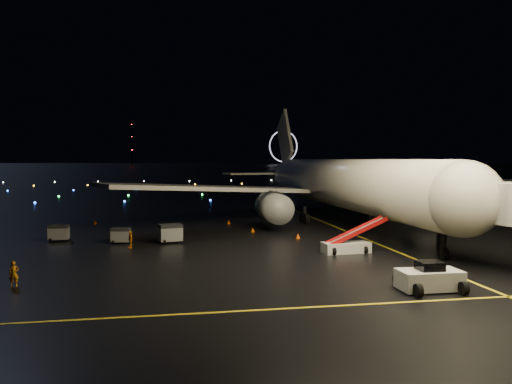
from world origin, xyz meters
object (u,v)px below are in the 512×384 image
(pushback_tug, at_px, (430,276))
(baggage_cart_0, at_px, (170,234))
(baggage_cart_1, at_px, (121,236))
(airliner, at_px, (332,157))
(crew_c, at_px, (130,239))
(crew_a, at_px, (14,274))
(baggage_cart_2, at_px, (59,233))
(belt_loader, at_px, (346,236))

(pushback_tug, xyz_separation_m, baggage_cart_0, (-15.92, 20.97, -0.00))
(pushback_tug, relative_size, baggage_cart_1, 2.20)
(airliner, distance_m, crew_c, 30.67)
(crew_a, distance_m, baggage_cart_2, 18.43)
(baggage_cart_0, bearing_deg, crew_c, -161.83)
(belt_loader, height_order, baggage_cart_0, belt_loader)
(airliner, height_order, pushback_tug, airliner)
(belt_loader, bearing_deg, crew_c, 158.79)
(airliner, distance_m, baggage_cart_1, 30.20)
(crew_a, xyz_separation_m, baggage_cart_1, (5.33, 15.92, -0.07))
(pushback_tug, xyz_separation_m, crew_c, (-19.60, 18.67, -0.12))
(baggage_cart_0, height_order, baggage_cart_2, baggage_cart_0)
(baggage_cart_2, bearing_deg, belt_loader, -23.23)
(crew_c, xyz_separation_m, baggage_cart_0, (3.67, 2.30, 0.12))
(pushback_tug, bearing_deg, crew_c, 136.91)
(pushback_tug, bearing_deg, crew_a, 168.23)
(baggage_cart_2, bearing_deg, crew_c, -36.54)
(crew_a, xyz_separation_m, baggage_cart_2, (-0.96, 18.41, -0.01))
(crew_c, distance_m, baggage_cart_0, 4.33)
(crew_c, bearing_deg, airliner, 104.16)
(baggage_cart_1, relative_size, baggage_cart_2, 0.93)
(baggage_cart_0, relative_size, baggage_cart_2, 1.14)
(airliner, relative_size, baggage_cart_0, 27.78)
(airliner, relative_size, crew_c, 37.58)
(airliner, bearing_deg, crew_a, -138.84)
(crew_c, xyz_separation_m, baggage_cart_1, (-1.10, 2.92, -0.05))
(baggage_cart_0, bearing_deg, baggage_cart_2, 150.42)
(belt_loader, relative_size, baggage_cart_1, 3.47)
(pushback_tug, distance_m, crew_c, 27.07)
(baggage_cart_2, bearing_deg, crew_a, -87.36)
(baggage_cart_0, bearing_deg, crew_a, -137.33)
(pushback_tug, xyz_separation_m, crew_a, (-26.03, 5.67, -0.10))
(pushback_tug, relative_size, crew_a, 2.35)
(pushback_tug, distance_m, baggage_cart_1, 29.91)
(crew_a, bearing_deg, crew_c, 50.22)
(pushback_tug, distance_m, crew_a, 26.64)
(crew_c, height_order, baggage_cart_0, baggage_cart_0)
(airliner, distance_m, crew_a, 43.47)
(pushback_tug, distance_m, baggage_cart_0, 26.33)
(baggage_cart_2, bearing_deg, baggage_cart_0, -16.03)
(airliner, distance_m, baggage_cart_0, 26.46)
(airliner, xyz_separation_m, baggage_cart_0, (-21.28, -13.78, -7.60))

